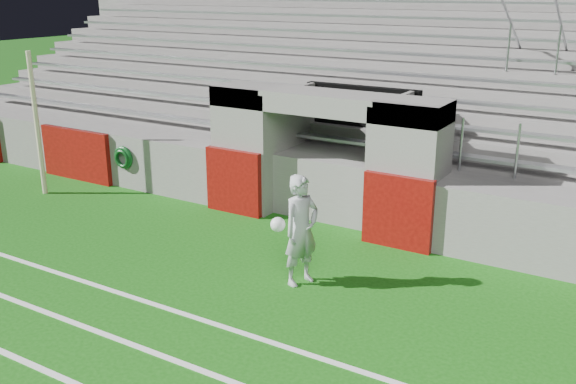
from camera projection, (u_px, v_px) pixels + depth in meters
The scene contains 5 objects.
ground at pixel (219, 286), 10.15m from camera, with size 90.00×90.00×0.00m, color #12510D.
field_post at pixel (37, 124), 14.20m from camera, with size 0.11×0.11×3.21m, color beige.
stadium_structure at pixel (407, 112), 16.18m from camera, with size 26.00×8.48×5.42m.
goalkeeper_with_ball at pixel (301, 230), 10.00m from camera, with size 0.77×0.75×1.79m.
hose_coil at pixel (123, 158), 14.73m from camera, with size 0.54×0.14×0.54m.
Camera 1 is at (5.70, -7.31, 4.53)m, focal length 40.00 mm.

